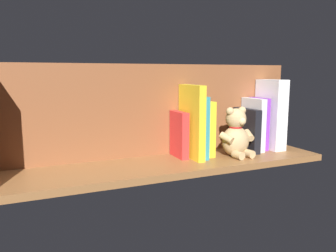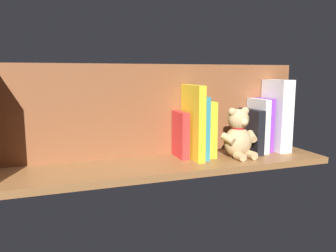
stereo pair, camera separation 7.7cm
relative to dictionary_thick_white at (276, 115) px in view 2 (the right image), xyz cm
name	(u,v)px [view 2 (the right image)]	position (x,y,z in cm)	size (l,w,h in cm)	color
ground_plane	(168,165)	(44.84, 3.03, -14.50)	(110.55, 26.36, 2.20)	brown
shelf_back_panel	(158,110)	(44.84, -7.90, 2.79)	(110.55, 1.50, 32.39)	brown
dictionary_thick_white	(276,115)	(0.00, 0.00, 0.00)	(5.16, 13.30, 26.80)	white
book_0	(264,124)	(4.56, -1.39, -3.46)	(2.16, 10.71, 19.88)	purple
book_1	(258,125)	(7.77, -0.57, -3.49)	(2.46, 12.35, 19.83)	silver
book_2	(251,131)	(11.33, 0.21, -5.34)	(2.85, 13.92, 16.12)	black
teddy_bear	(238,135)	(19.44, 5.12, -5.69)	(14.14, 11.90, 17.52)	tan
book_3	(206,128)	(28.90, -1.03, -3.64)	(2.99, 11.44, 19.53)	yellow
book_4	(200,127)	(32.09, 0.14, -2.68)	(1.60, 13.78, 21.44)	teal
book_5	(193,122)	(35.09, 1.00, -0.74)	(2.58, 15.51, 25.31)	yellow
book_6	(180,135)	(38.62, -1.52, -5.36)	(2.67, 10.46, 16.08)	red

